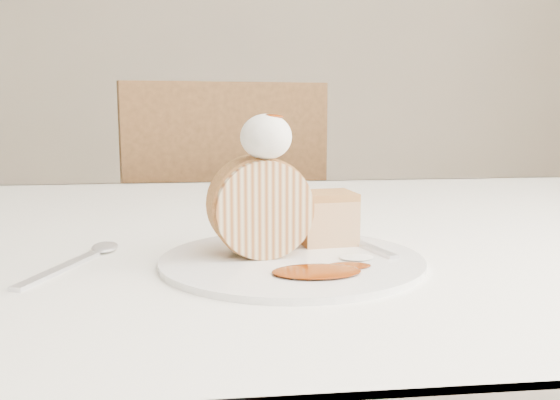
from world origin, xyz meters
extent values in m
cube|color=white|center=(0.00, 3.00, 1.40)|extent=(5.00, 0.10, 2.80)
cube|color=white|center=(0.00, 0.20, 0.73)|extent=(1.40, 0.90, 0.04)
cube|color=white|center=(0.00, 0.65, 0.61)|extent=(1.40, 0.01, 0.28)
cube|color=brown|center=(-0.11, 0.99, 0.46)|extent=(0.54, 0.54, 0.04)
cube|color=brown|center=(-0.06, 0.79, 0.71)|extent=(0.44, 0.14, 0.47)
cylinder|color=brown|center=(0.04, 1.22, 0.22)|extent=(0.04, 0.04, 0.43)
cylinder|color=brown|center=(-0.34, 1.13, 0.22)|extent=(0.04, 0.04, 0.43)
cylinder|color=brown|center=(0.12, 0.84, 0.22)|extent=(0.04, 0.04, 0.43)
cylinder|color=white|center=(-0.03, 0.02, 0.75)|extent=(0.28, 0.28, 0.01)
cylinder|color=beige|center=(-0.06, 0.04, 0.80)|extent=(0.10, 0.06, 0.09)
cube|color=#BA7A46|center=(0.02, 0.08, 0.78)|extent=(0.06, 0.06, 0.05)
ellipsoid|color=white|center=(-0.05, 0.03, 0.87)|extent=(0.05, 0.05, 0.04)
ellipsoid|color=#6D2504|center=(-0.05, 0.03, 0.89)|extent=(0.02, 0.02, 0.01)
cube|color=silver|center=(0.05, 0.06, 0.76)|extent=(0.06, 0.15, 0.00)
cube|color=silver|center=(-0.24, 0.02, 0.75)|extent=(0.07, 0.15, 0.00)
camera|label=1|loc=(-0.11, -0.54, 0.90)|focal=40.00mm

